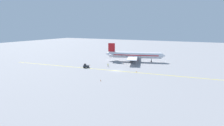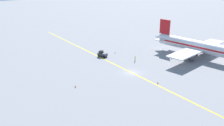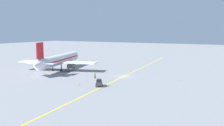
{
  "view_description": "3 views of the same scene",
  "coord_description": "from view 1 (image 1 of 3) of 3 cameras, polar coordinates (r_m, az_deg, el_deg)",
  "views": [
    {
      "loc": [
        71.33,
        33.28,
        19.65
      ],
      "look_at": [
        2.88,
        -0.78,
        4.14
      ],
      "focal_mm": 28.0,
      "sensor_mm": 36.0,
      "label": 1
    },
    {
      "loc": [
        36.6,
        56.0,
        26.89
      ],
      "look_at": [
        5.39,
        -1.37,
        3.34
      ],
      "focal_mm": 42.0,
      "sensor_mm": 36.0,
      "label": 2
    },
    {
      "loc": [
        35.1,
        -72.57,
        14.36
      ],
      "look_at": [
        -4.85,
        1.15,
        3.75
      ],
      "focal_mm": 42.0,
      "sensor_mm": 36.0,
      "label": 3
    }
  ],
  "objects": [
    {
      "name": "ground_crew_worker",
      "position": [
        89.36,
        -1.3,
        -0.64
      ],
      "size": [
        0.38,
        0.51,
        1.68
      ],
      "color": "#23232D",
      "rests_on": "ground"
    },
    {
      "name": "traffic_cone_far_edge",
      "position": [
        65.85,
        -3.73,
        -5.67
      ],
      "size": [
        0.32,
        0.32,
        0.55
      ],
      "primitive_type": "cone",
      "color": "orange",
      "rests_on": "ground"
    },
    {
      "name": "traffic_cone_near_nose",
      "position": [
        93.43,
        -7.19,
        -0.59
      ],
      "size": [
        0.32,
        0.32,
        0.55
      ],
      "primitive_type": "cone",
      "color": "orange",
      "rests_on": "ground"
    },
    {
      "name": "traffic_cone_by_wingtip",
      "position": [
        98.07,
        3.71,
        0.05
      ],
      "size": [
        0.32,
        0.32,
        0.55
      ],
      "primitive_type": "cone",
      "color": "orange",
      "rests_on": "ground"
    },
    {
      "name": "baggage_tug_dark",
      "position": [
        88.21,
        -8.5,
        -0.93
      ],
      "size": [
        2.88,
        3.34,
        2.11
      ],
      "color": "#333842",
      "rests_on": "ground"
    },
    {
      "name": "ground_plane",
      "position": [
        81.13,
        1.4,
        -2.55
      ],
      "size": [
        400.0,
        400.0,
        0.0
      ],
      "primitive_type": "plane",
      "color": "gray"
    },
    {
      "name": "traffic_cone_mid_apron",
      "position": [
        79.44,
        8.0,
        -2.76
      ],
      "size": [
        0.32,
        0.32,
        0.55
      ],
      "primitive_type": "cone",
      "color": "orange",
      "rests_on": "ground"
    },
    {
      "name": "airplane_at_gate",
      "position": [
        103.86,
        7.24,
        2.55
      ],
      "size": [
        28.34,
        34.91,
        10.6
      ],
      "color": "white",
      "rests_on": "ground"
    },
    {
      "name": "apron_yellow_centreline",
      "position": [
        81.12,
        1.4,
        -2.55
      ],
      "size": [
        13.44,
        119.33,
        0.01
      ],
      "primitive_type": "cube",
      "rotation": [
        0.0,
        0.0,
        0.11
      ],
      "color": "yellow",
      "rests_on": "ground"
    }
  ]
}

